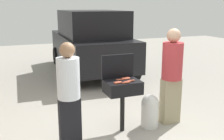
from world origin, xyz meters
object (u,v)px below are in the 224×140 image
(hot_dog_4, at_px, (126,79))
(propane_tank, at_px, (150,110))
(hot_dog_6, at_px, (125,78))
(hot_dog_3, at_px, (127,78))
(hot_dog_7, at_px, (126,83))
(hot_dog_2, at_px, (127,82))
(bbq_grill, at_px, (123,89))
(parked_minivan, at_px, (91,41))
(hot_dog_1, at_px, (120,80))
(hot_dog_0, at_px, (119,83))
(hot_dog_5, at_px, (131,81))
(hot_dog_8, at_px, (117,82))
(person_left, at_px, (69,92))
(person_right, at_px, (172,73))

(hot_dog_4, height_order, propane_tank, hot_dog_4)
(hot_dog_6, bearing_deg, propane_tank, -20.92)
(hot_dog_3, height_order, hot_dog_6, same)
(hot_dog_7, bearing_deg, hot_dog_3, 62.83)
(hot_dog_2, xyz_separation_m, hot_dog_3, (0.08, 0.20, 0.00))
(bbq_grill, relative_size, parked_minivan, 0.21)
(hot_dog_1, relative_size, propane_tank, 0.21)
(hot_dog_0, bearing_deg, hot_dog_2, 1.69)
(hot_dog_5, height_order, hot_dog_6, same)
(hot_dog_8, relative_size, person_left, 0.08)
(hot_dog_3, bearing_deg, hot_dog_2, -111.65)
(hot_dog_6, bearing_deg, hot_dog_4, -99.14)
(hot_dog_1, distance_m, propane_tank, 0.84)
(hot_dog_3, relative_size, person_left, 0.08)
(hot_dog_5, xyz_separation_m, propane_tank, (0.42, 0.04, -0.61))
(person_right, bearing_deg, hot_dog_1, -1.77)
(hot_dog_2, bearing_deg, hot_dog_7, -138.11)
(hot_dog_4, xyz_separation_m, hot_dog_8, (-0.22, -0.14, 0.00))
(propane_tank, xyz_separation_m, person_left, (-1.50, -0.12, 0.58))
(hot_dog_1, bearing_deg, person_left, -167.28)
(hot_dog_4, bearing_deg, hot_dog_0, -140.70)
(hot_dog_0, height_order, hot_dog_7, same)
(person_left, bearing_deg, parked_minivan, 78.98)
(hot_dog_5, xyz_separation_m, parked_minivan, (0.71, 4.47, 0.09))
(hot_dog_3, relative_size, hot_dog_6, 1.00)
(hot_dog_1, relative_size, hot_dog_3, 1.00)
(hot_dog_0, bearing_deg, hot_dog_4, 39.30)
(hot_dog_7, xyz_separation_m, propane_tank, (0.54, 0.12, -0.61))
(hot_dog_0, bearing_deg, person_right, 5.85)
(hot_dog_5, bearing_deg, hot_dog_1, 137.76)
(hot_dog_2, height_order, hot_dog_7, same)
(hot_dog_2, bearing_deg, parked_minivan, 80.10)
(bbq_grill, height_order, hot_dog_5, hot_dog_5)
(hot_dog_0, distance_m, hot_dog_1, 0.20)
(bbq_grill, height_order, hot_dog_0, hot_dog_0)
(hot_dog_0, distance_m, propane_tank, 0.91)
(hot_dog_3, relative_size, parked_minivan, 0.03)
(hot_dog_3, bearing_deg, hot_dog_5, -90.17)
(hot_dog_8, bearing_deg, propane_tank, 3.58)
(hot_dog_6, xyz_separation_m, parked_minivan, (0.72, 4.26, 0.09))
(hot_dog_6, distance_m, hot_dog_7, 0.30)
(person_right, bearing_deg, hot_dog_8, 5.35)
(hot_dog_7, distance_m, parked_minivan, 4.62)
(hot_dog_1, xyz_separation_m, parked_minivan, (0.85, 4.33, 0.09))
(hot_dog_4, bearing_deg, propane_tank, -12.71)
(hot_dog_1, xyz_separation_m, hot_dog_5, (0.15, -0.13, 0.00))
(hot_dog_2, bearing_deg, person_left, -177.46)
(hot_dog_3, height_order, hot_dog_5, same)
(person_right, relative_size, parked_minivan, 0.40)
(hot_dog_0, xyz_separation_m, hot_dog_3, (0.24, 0.21, 0.00))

